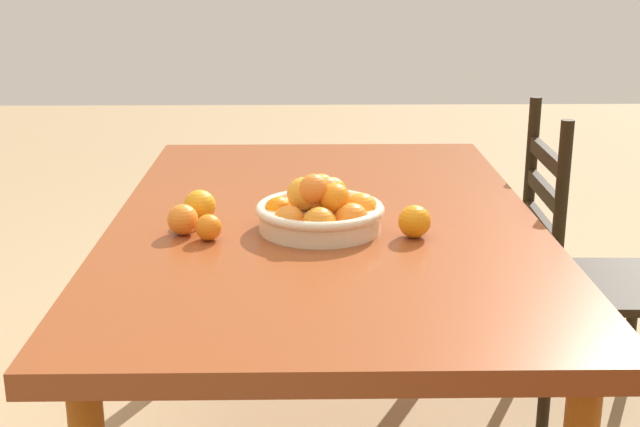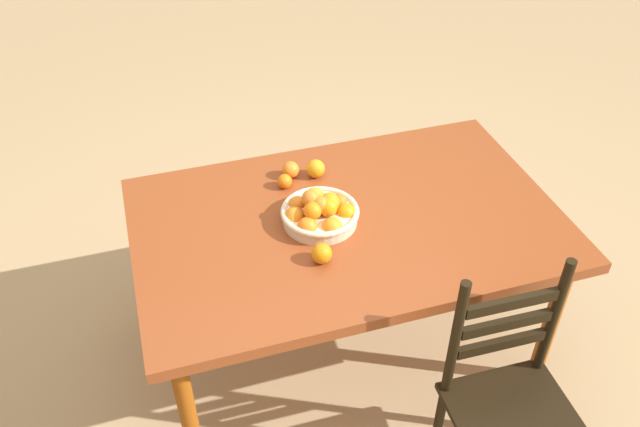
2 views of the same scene
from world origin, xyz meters
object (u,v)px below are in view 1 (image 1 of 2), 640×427
object	(u,v)px
fruit_bowl	(321,210)
orange_loose_2	(200,206)
chair_near_window	(582,278)
orange_loose_1	(183,220)
dining_table	(326,241)
orange_loose_0	(209,227)
orange_loose_3	(414,222)

from	to	relation	value
fruit_bowl	orange_loose_2	xyz separation A→B (m)	(-0.07, -0.29, -0.01)
chair_near_window	orange_loose_1	size ratio (longest dim) A/B	13.38
chair_near_window	dining_table	bearing A→B (deg)	115.02
dining_table	fruit_bowl	size ratio (longest dim) A/B	5.45
orange_loose_1	orange_loose_2	xyz separation A→B (m)	(-0.10, 0.03, 0.00)
chair_near_window	fruit_bowl	size ratio (longest dim) A/B	3.16
orange_loose_0	orange_loose_1	world-z (taller)	orange_loose_1
dining_table	orange_loose_1	world-z (taller)	orange_loose_1
chair_near_window	orange_loose_3	distance (m)	0.84
dining_table	orange_loose_3	distance (m)	0.28
dining_table	orange_loose_3	bearing A→B (deg)	49.85
orange_loose_3	dining_table	bearing A→B (deg)	-130.15
dining_table	orange_loose_1	bearing A→B (deg)	-67.50
dining_table	orange_loose_1	xyz separation A→B (m)	(0.14, -0.34, 0.10)
chair_near_window	orange_loose_0	world-z (taller)	chair_near_window
orange_loose_1	orange_loose_3	distance (m)	0.54
dining_table	orange_loose_3	size ratio (longest dim) A/B	21.89
orange_loose_2	orange_loose_3	size ratio (longest dim) A/B	1.03
dining_table	chair_near_window	size ratio (longest dim) A/B	1.72
orange_loose_1	orange_loose_2	size ratio (longest dim) A/B	0.92
chair_near_window	fruit_bowl	world-z (taller)	chair_near_window
dining_table	chair_near_window	xyz separation A→B (m)	(-0.34, 0.78, -0.24)
chair_near_window	orange_loose_0	size ratio (longest dim) A/B	15.84
orange_loose_0	dining_table	bearing A→B (deg)	123.90
dining_table	orange_loose_0	world-z (taller)	orange_loose_0
orange_loose_3	orange_loose_1	bearing A→B (deg)	-93.22
chair_near_window	orange_loose_2	distance (m)	1.20
orange_loose_1	orange_loose_0	bearing A→B (deg)	56.04
dining_table	orange_loose_0	bearing A→B (deg)	-56.10
chair_near_window	orange_loose_0	distance (m)	1.22
dining_table	orange_loose_2	size ratio (longest dim) A/B	21.21
dining_table	orange_loose_0	xyz separation A→B (m)	(0.18, -0.27, 0.10)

